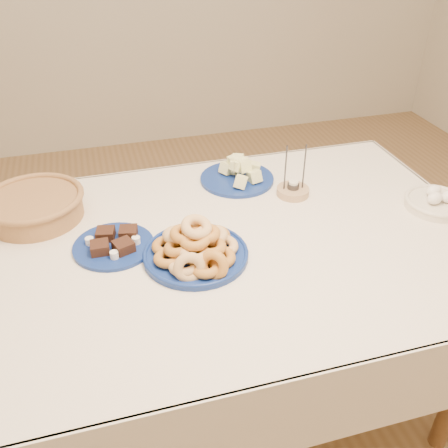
# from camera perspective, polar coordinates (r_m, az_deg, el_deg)

# --- Properties ---
(ground) EXTENTS (5.00, 5.00, 0.00)m
(ground) POSITION_cam_1_polar(r_m,az_deg,el_deg) (2.08, -0.40, -19.12)
(ground) COLOR olive
(ground) RESTS_ON ground
(dining_table) EXTENTS (1.71, 1.11, 0.75)m
(dining_table) POSITION_cam_1_polar(r_m,az_deg,el_deg) (1.62, -0.49, -5.15)
(dining_table) COLOR brown
(dining_table) RESTS_ON ground
(donut_platter) EXTENTS (0.38, 0.38, 0.14)m
(donut_platter) POSITION_cam_1_polar(r_m,az_deg,el_deg) (1.46, -3.24, -2.75)
(donut_platter) COLOR navy
(donut_platter) RESTS_ON dining_table
(melon_plate) EXTENTS (0.37, 0.37, 0.09)m
(melon_plate) POSITION_cam_1_polar(r_m,az_deg,el_deg) (1.88, 1.64, 5.89)
(melon_plate) COLOR navy
(melon_plate) RESTS_ON dining_table
(brownie_plate) EXTENTS (0.26, 0.26, 0.04)m
(brownie_plate) POSITION_cam_1_polar(r_m,az_deg,el_deg) (1.56, -12.48, -2.24)
(brownie_plate) COLOR navy
(brownie_plate) RESTS_ON dining_table
(wicker_basket) EXTENTS (0.37, 0.37, 0.09)m
(wicker_basket) POSITION_cam_1_polar(r_m,az_deg,el_deg) (1.76, -20.87, 2.01)
(wicker_basket) COLOR brown
(wicker_basket) RESTS_ON dining_table
(candle_holder) EXTENTS (0.13, 0.13, 0.19)m
(candle_holder) POSITION_cam_1_polar(r_m,az_deg,el_deg) (1.81, 7.88, 3.85)
(candle_holder) COLOR tan
(candle_holder) RESTS_ON dining_table
(egg_bowl) EXTENTS (0.25, 0.25, 0.07)m
(egg_bowl) POSITION_cam_1_polar(r_m,az_deg,el_deg) (1.86, 23.16, 2.36)
(egg_bowl) COLOR beige
(egg_bowl) RESTS_ON dining_table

